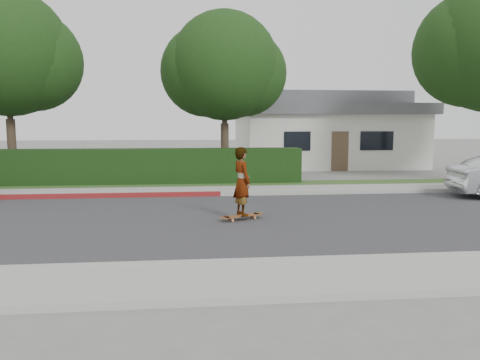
{
  "coord_description": "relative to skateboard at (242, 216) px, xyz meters",
  "views": [
    {
      "loc": [
        0.04,
        -12.02,
        2.53
      ],
      "look_at": [
        1.32,
        0.46,
        1.0
      ],
      "focal_mm": 35.0,
      "sensor_mm": 36.0,
      "label": 1
    }
  ],
  "objects": [
    {
      "name": "curb_red_section",
      "position": [
        -6.32,
        4.14,
        -0.03
      ],
      "size": [
        12.0,
        0.21,
        0.15
      ],
      "primitive_type": "cube",
      "color": "maroon",
      "rests_on": "ground"
    },
    {
      "name": "house",
      "position": [
        6.68,
        16.03,
        1.99
      ],
      "size": [
        10.6,
        8.6,
        4.3
      ],
      "color": "beige",
      "rests_on": "ground"
    },
    {
      "name": "sidewalk_near",
      "position": [
        -1.32,
        -4.96,
        -0.05
      ],
      "size": [
        60.0,
        1.6,
        0.12
      ],
      "primitive_type": "cube",
      "color": "gray",
      "rests_on": "ground"
    },
    {
      "name": "road",
      "position": [
        -1.32,
        0.04,
        -0.11
      ],
      "size": [
        60.0,
        8.0,
        0.01
      ],
      "primitive_type": "cube",
      "color": "#2D2D30",
      "rests_on": "ground"
    },
    {
      "name": "curb_near",
      "position": [
        -1.32,
        -4.06,
        -0.04
      ],
      "size": [
        60.0,
        0.2,
        0.15
      ],
      "primitive_type": "cube",
      "color": "#9E9E99",
      "rests_on": "ground"
    },
    {
      "name": "hedge",
      "position": [
        -4.32,
        7.24,
        0.64
      ],
      "size": [
        15.0,
        1.0,
        1.5
      ],
      "primitive_type": "cube",
      "color": "black",
      "rests_on": "ground"
    },
    {
      "name": "tree_center",
      "position": [
        0.17,
        9.23,
        4.79
      ],
      "size": [
        5.66,
        4.84,
        7.44
      ],
      "color": "#33261C",
      "rests_on": "ground"
    },
    {
      "name": "tree_left",
      "position": [
        -8.83,
        8.73,
        5.15
      ],
      "size": [
        5.99,
        5.21,
        8.0
      ],
      "color": "#33261C",
      "rests_on": "ground"
    },
    {
      "name": "skateboarder",
      "position": [
        0.0,
        0.0,
        0.91
      ],
      "size": [
        0.63,
        0.76,
        1.79
      ],
      "primitive_type": "imported",
      "rotation": [
        0.0,
        0.0,
        1.94
      ],
      "color": "white",
      "rests_on": "skateboard"
    },
    {
      "name": "curb_far",
      "position": [
        -1.32,
        4.14,
        -0.04
      ],
      "size": [
        60.0,
        0.2,
        0.15
      ],
      "primitive_type": "cube",
      "color": "#9E9E99",
      "rests_on": "ground"
    },
    {
      "name": "sidewalk_far",
      "position": [
        -1.32,
        5.04,
        -0.05
      ],
      "size": [
        60.0,
        1.6,
        0.12
      ],
      "primitive_type": "cube",
      "color": "gray",
      "rests_on": "ground"
    },
    {
      "name": "planting_strip",
      "position": [
        -1.32,
        6.64,
        -0.06
      ],
      "size": [
        60.0,
        1.6,
        0.1
      ],
      "primitive_type": "cube",
      "color": "#2D4C1E",
      "rests_on": "ground"
    },
    {
      "name": "ground",
      "position": [
        -1.32,
        0.04,
        -0.11
      ],
      "size": [
        120.0,
        120.0,
        0.0
      ],
      "primitive_type": "plane",
      "color": "slate",
      "rests_on": "ground"
    },
    {
      "name": "skateboard",
      "position": [
        0.0,
        0.0,
        0.0
      ],
      "size": [
        1.25,
        0.76,
        0.12
      ],
      "rotation": [
        0.0,
        0.0,
        0.44
      ],
      "color": "orange",
      "rests_on": "ground"
    }
  ]
}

